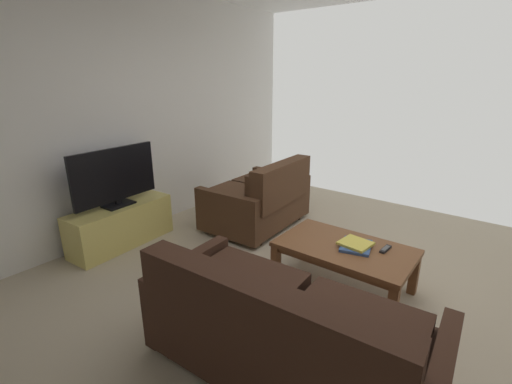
{
  "coord_description": "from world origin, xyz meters",
  "views": [
    {
      "loc": [
        -0.99,
        2.47,
        1.81
      ],
      "look_at": [
        0.68,
        0.31,
        0.91
      ],
      "focal_mm": 24.63,
      "sensor_mm": 36.0,
      "label": 1
    }
  ],
  "objects_px": {
    "coffee_table": "(345,252)",
    "tv_remote": "(385,249)",
    "flat_tv": "(115,176)",
    "sofa_main": "(282,331)",
    "tv_stand": "(121,225)",
    "book_stack": "(356,245)",
    "loveseat_near": "(260,199)"
  },
  "relations": [
    {
      "from": "tv_stand",
      "to": "tv_remote",
      "type": "height_order",
      "value": "tv_stand"
    },
    {
      "from": "loveseat_near",
      "to": "coffee_table",
      "type": "height_order",
      "value": "loveseat_near"
    },
    {
      "from": "sofa_main",
      "to": "book_stack",
      "type": "height_order",
      "value": "sofa_main"
    },
    {
      "from": "book_stack",
      "to": "loveseat_near",
      "type": "bearing_deg",
      "value": -22.63
    },
    {
      "from": "tv_remote",
      "to": "book_stack",
      "type": "bearing_deg",
      "value": 24.61
    },
    {
      "from": "book_stack",
      "to": "flat_tv",
      "type": "bearing_deg",
      "value": 17.16
    },
    {
      "from": "loveseat_near",
      "to": "tv_remote",
      "type": "bearing_deg",
      "value": 163.04
    },
    {
      "from": "sofa_main",
      "to": "flat_tv",
      "type": "bearing_deg",
      "value": -10.48
    },
    {
      "from": "sofa_main",
      "to": "tv_stand",
      "type": "distance_m",
      "value": 2.5
    },
    {
      "from": "flat_tv",
      "to": "tv_remote",
      "type": "xyz_separation_m",
      "value": [
        -2.63,
        -0.85,
        -0.37
      ]
    },
    {
      "from": "tv_stand",
      "to": "flat_tv",
      "type": "xyz_separation_m",
      "value": [
        -0.0,
        0.0,
        0.57
      ]
    },
    {
      "from": "sofa_main",
      "to": "tv_remote",
      "type": "relative_size",
      "value": 11.18
    },
    {
      "from": "coffee_table",
      "to": "tv_stand",
      "type": "distance_m",
      "value": 2.44
    },
    {
      "from": "loveseat_near",
      "to": "book_stack",
      "type": "xyz_separation_m",
      "value": [
        -1.5,
        0.63,
        0.08
      ]
    },
    {
      "from": "tv_stand",
      "to": "flat_tv",
      "type": "relative_size",
      "value": 1.18
    },
    {
      "from": "loveseat_near",
      "to": "book_stack",
      "type": "distance_m",
      "value": 1.63
    },
    {
      "from": "sofa_main",
      "to": "loveseat_near",
      "type": "xyz_separation_m",
      "value": [
        1.54,
        -1.83,
        0.0
      ]
    },
    {
      "from": "tv_remote",
      "to": "flat_tv",
      "type": "bearing_deg",
      "value": 17.81
    },
    {
      "from": "coffee_table",
      "to": "book_stack",
      "type": "relative_size",
      "value": 3.25
    },
    {
      "from": "coffee_table",
      "to": "flat_tv",
      "type": "height_order",
      "value": "flat_tv"
    },
    {
      "from": "tv_remote",
      "to": "sofa_main",
      "type": "bearing_deg",
      "value": 82.15
    },
    {
      "from": "coffee_table",
      "to": "tv_remote",
      "type": "relative_size",
      "value": 6.98
    },
    {
      "from": "sofa_main",
      "to": "tv_stand",
      "type": "relative_size",
      "value": 1.55
    },
    {
      "from": "sofa_main",
      "to": "tv_remote",
      "type": "distance_m",
      "value": 1.31
    },
    {
      "from": "book_stack",
      "to": "coffee_table",
      "type": "bearing_deg",
      "value": 22.95
    },
    {
      "from": "sofa_main",
      "to": "coffee_table",
      "type": "distance_m",
      "value": 1.17
    },
    {
      "from": "sofa_main",
      "to": "coffee_table",
      "type": "height_order",
      "value": "sofa_main"
    },
    {
      "from": "tv_stand",
      "to": "flat_tv",
      "type": "bearing_deg",
      "value": 143.73
    },
    {
      "from": "tv_stand",
      "to": "book_stack",
      "type": "height_order",
      "value": "tv_stand"
    },
    {
      "from": "tv_stand",
      "to": "book_stack",
      "type": "relative_size",
      "value": 3.35
    },
    {
      "from": "coffee_table",
      "to": "tv_remote",
      "type": "height_order",
      "value": "tv_remote"
    },
    {
      "from": "loveseat_near",
      "to": "tv_remote",
      "type": "distance_m",
      "value": 1.8
    }
  ]
}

